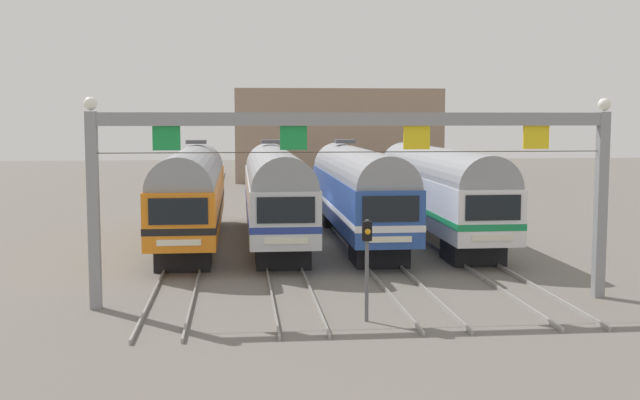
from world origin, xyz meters
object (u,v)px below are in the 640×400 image
commuter_train_silver (275,190)px  yard_signal_mast (367,251)px  commuter_train_blue (358,189)px  commuter_train_orange (192,190)px  commuter_train_white (438,188)px  catenary_gantry (355,153)px

commuter_train_silver → yard_signal_mast: (2.08, -16.04, -0.47)m
commuter_train_blue → yard_signal_mast: bearing=-97.4°
commuter_train_orange → yard_signal_mast: bearing=-68.7°
commuter_train_orange → commuter_train_white: bearing=0.0°
yard_signal_mast → commuter_train_silver: bearing=97.4°
commuter_train_orange → commuter_train_white: size_ratio=1.00×
yard_signal_mast → commuter_train_white: bearing=68.7°
catenary_gantry → yard_signal_mast: bearing=-90.0°
commuter_train_silver → commuter_train_white: size_ratio=1.00×
commuter_train_silver → catenary_gantry: bearing=-81.2°
commuter_train_silver → commuter_train_white: same height
commuter_train_silver → commuter_train_white: bearing=0.0°
catenary_gantry → yard_signal_mast: catenary_gantry is taller
commuter_train_orange → commuter_train_blue: size_ratio=1.00×
commuter_train_blue → catenary_gantry: catenary_gantry is taller
commuter_train_silver → catenary_gantry: catenary_gantry is taller
commuter_train_orange → commuter_train_blue: 8.33m
commuter_train_blue → catenary_gantry: 13.87m
commuter_train_silver → commuter_train_white: (8.33, 0.00, 0.00)m
yard_signal_mast → commuter_train_orange: bearing=111.3°
commuter_train_blue → commuter_train_white: size_ratio=1.00×
commuter_train_blue → catenary_gantry: size_ratio=1.02×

